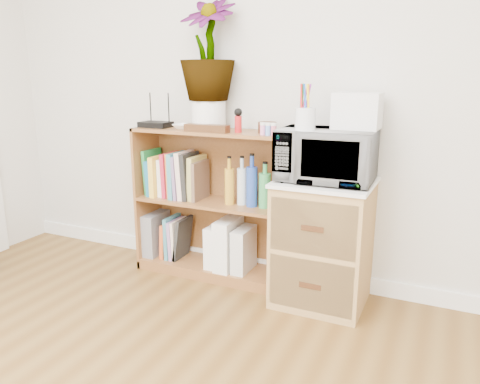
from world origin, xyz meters
The scene contains 21 objects.
skirting_board centered at (0.00, 2.24, 0.05)m, with size 4.00×0.02×0.10m, color white.
bookshelf centered at (-0.35, 2.10, 0.47)m, with size 1.00×0.30×0.95m, color brown.
wicker_unit centered at (0.40, 2.02, 0.35)m, with size 0.50×0.45×0.70m, color #9E7542.
microwave centered at (0.40, 2.02, 0.86)m, with size 0.51×0.34×0.28m, color silver.
pen_cup centered at (0.31, 1.92, 1.06)m, with size 0.11×0.11×0.12m, color silver.
small_appliance centered at (0.53, 2.10, 1.10)m, with size 0.24×0.20×0.19m, color silver.
router centered at (-0.74, 2.08, 0.97)m, with size 0.19×0.13×0.04m, color black.
white_bowl centered at (-0.52, 2.07, 0.97)m, with size 0.13×0.13×0.03m, color white.
plant_pot centered at (-0.37, 2.12, 1.04)m, with size 0.21×0.21×0.18m, color white.
potted_plant centered at (-0.37, 2.12, 1.42)m, with size 0.33×0.33×0.59m, color #346729.
trinket_box centered at (-0.32, 2.00, 0.97)m, with size 0.28×0.07×0.04m, color #351A0E.
kokeshi_doll centered at (-0.14, 2.06, 1.00)m, with size 0.04×0.04×0.10m, color #B51619.
wooden_bowl centered at (0.02, 2.11, 0.98)m, with size 0.11×0.11×0.06m, color #381C0F.
paint_jars centered at (0.07, 2.01, 0.98)m, with size 0.12×0.04×0.06m, color pink.
file_box centered at (-0.79, 2.10, 0.21)m, with size 0.09×0.23×0.29m, color slate.
magazine_holder_left centered at (-0.31, 2.09, 0.21)m, with size 0.09×0.22×0.27m, color white.
magazine_holder_mid centered at (-0.23, 2.09, 0.23)m, with size 0.10×0.26×0.33m, color white.
magazine_holder_right centered at (-0.12, 2.09, 0.21)m, with size 0.09×0.22×0.28m, color silver.
cookbooks centered at (-0.61, 2.10, 0.64)m, with size 0.40×0.20×0.31m.
liquor_bottles centered at (-0.09, 2.10, 0.65)m, with size 0.29×0.07×0.31m.
lower_books centered at (-0.63, 2.10, 0.20)m, with size 0.16×0.19×0.29m.
Camera 1 is at (1.02, -0.43, 1.29)m, focal length 35.00 mm.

